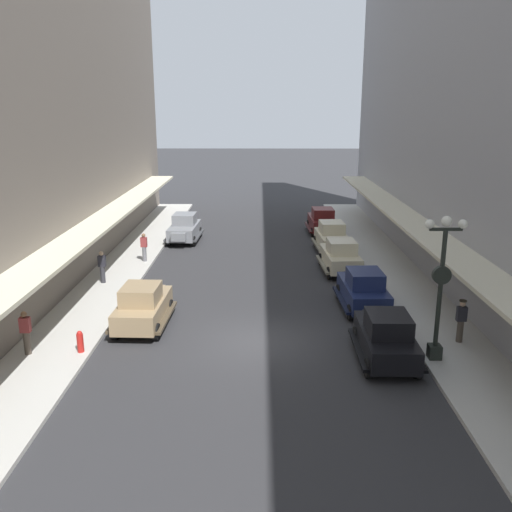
% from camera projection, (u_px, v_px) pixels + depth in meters
% --- Properties ---
extents(ground_plane, '(200.00, 200.00, 0.00)m').
position_uv_depth(ground_plane, '(255.00, 341.00, 21.30)').
color(ground_plane, '#2D2D30').
extents(sidewalk_left, '(3.00, 60.00, 0.15)m').
position_uv_depth(sidewalk_left, '(62.00, 339.00, 21.33)').
color(sidewalk_left, '#B7B5AD').
rests_on(sidewalk_left, ground).
extents(sidewalk_right, '(3.00, 60.00, 0.15)m').
position_uv_depth(sidewalk_right, '(449.00, 340.00, 21.23)').
color(sidewalk_right, '#B7B5AD').
rests_on(sidewalk_right, ground).
extents(parked_car_0, '(2.26, 4.30, 1.84)m').
position_uv_depth(parked_car_0, '(363.00, 289.00, 24.51)').
color(parked_car_0, '#19234C').
rests_on(parked_car_0, ground).
extents(parked_car_1, '(2.29, 4.31, 1.84)m').
position_uv_depth(parked_car_1, '(184.00, 227.00, 36.86)').
color(parked_car_1, slate).
rests_on(parked_car_1, ground).
extents(parked_car_2, '(2.21, 4.29, 1.84)m').
position_uv_depth(parked_car_2, '(322.00, 220.00, 39.20)').
color(parked_car_2, '#591919').
rests_on(parked_car_2, ground).
extents(parked_car_3, '(2.26, 4.30, 1.84)m').
position_uv_depth(parked_car_3, '(143.00, 305.00, 22.50)').
color(parked_car_3, '#997F5B').
rests_on(parked_car_3, ground).
extents(parked_car_4, '(2.20, 4.28, 1.84)m').
position_uv_depth(parked_car_4, '(386.00, 336.00, 19.48)').
color(parked_car_4, black).
rests_on(parked_car_4, ground).
extents(parked_car_5, '(2.31, 4.32, 1.84)m').
position_uv_depth(parked_car_5, '(332.00, 237.00, 34.29)').
color(parked_car_5, beige).
rests_on(parked_car_5, ground).
extents(parked_car_6, '(2.31, 4.32, 1.84)m').
position_uv_depth(parked_car_6, '(340.00, 255.00, 30.00)').
color(parked_car_6, beige).
rests_on(parked_car_6, ground).
extents(lamp_post_with_clock, '(1.42, 0.44, 5.16)m').
position_uv_depth(lamp_post_with_clock, '(441.00, 282.00, 18.82)').
color(lamp_post_with_clock, black).
rests_on(lamp_post_with_clock, sidewalk_right).
extents(fire_hydrant, '(0.24, 0.24, 0.82)m').
position_uv_depth(fire_hydrant, '(80.00, 341.00, 19.96)').
color(fire_hydrant, '#B21E19').
rests_on(fire_hydrant, sidewalk_left).
extents(pedestrian_0, '(0.36, 0.24, 1.64)m').
position_uv_depth(pedestrian_0, '(102.00, 267.00, 27.71)').
color(pedestrian_0, '#2D2D33').
rests_on(pedestrian_0, sidewalk_left).
extents(pedestrian_1, '(0.36, 0.24, 1.64)m').
position_uv_depth(pedestrian_1, '(144.00, 247.00, 31.57)').
color(pedestrian_1, slate).
rests_on(pedestrian_1, sidewalk_left).
extents(pedestrian_2, '(0.36, 0.28, 1.67)m').
position_uv_depth(pedestrian_2, '(461.00, 320.00, 20.71)').
color(pedestrian_2, '#4C4238').
rests_on(pedestrian_2, sidewalk_right).
extents(pedestrian_3, '(0.36, 0.24, 1.64)m').
position_uv_depth(pedestrian_3, '(26.00, 332.00, 19.68)').
color(pedestrian_3, '#4C4238').
rests_on(pedestrian_3, sidewalk_left).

